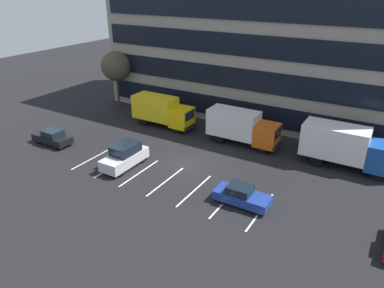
{
  "coord_description": "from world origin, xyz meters",
  "views": [
    {
      "loc": [
        15.27,
        -24.61,
        15.47
      ],
      "look_at": [
        -0.4,
        1.51,
        1.4
      ],
      "focal_mm": 33.47,
      "sensor_mm": 36.0,
      "label": 1
    }
  ],
  "objects_px": {
    "box_truck_blue": "(346,145)",
    "sedan_navy": "(242,196)",
    "box_truck_yellow_all": "(162,110)",
    "sedan_black": "(52,137)",
    "bare_tree": "(116,66)",
    "suv_silver": "(125,156)",
    "box_truck_orange": "(242,126)"
  },
  "relations": [
    {
      "from": "box_truck_blue",
      "to": "sedan_navy",
      "type": "distance_m",
      "value": 11.63
    },
    {
      "from": "box_truck_yellow_all",
      "to": "box_truck_blue",
      "type": "bearing_deg",
      "value": 0.76
    },
    {
      "from": "box_truck_yellow_all",
      "to": "sedan_black",
      "type": "bearing_deg",
      "value": -124.53
    },
    {
      "from": "sedan_navy",
      "to": "sedan_black",
      "type": "relative_size",
      "value": 0.98
    },
    {
      "from": "sedan_navy",
      "to": "bare_tree",
      "type": "height_order",
      "value": "bare_tree"
    },
    {
      "from": "suv_silver",
      "to": "box_truck_orange",
      "type": "bearing_deg",
      "value": 54.72
    },
    {
      "from": "box_truck_blue",
      "to": "bare_tree",
      "type": "xyz_separation_m",
      "value": [
        -29.26,
        3.02,
        3.09
      ]
    },
    {
      "from": "suv_silver",
      "to": "sedan_black",
      "type": "relative_size",
      "value": 1.09
    },
    {
      "from": "box_truck_yellow_all",
      "to": "sedan_black",
      "type": "relative_size",
      "value": 1.71
    },
    {
      "from": "box_truck_blue",
      "to": "box_truck_yellow_all",
      "type": "bearing_deg",
      "value": -179.24
    },
    {
      "from": "box_truck_yellow_all",
      "to": "sedan_navy",
      "type": "relative_size",
      "value": 1.74
    },
    {
      "from": "box_truck_yellow_all",
      "to": "suv_silver",
      "type": "relative_size",
      "value": 1.57
    },
    {
      "from": "suv_silver",
      "to": "sedan_navy",
      "type": "relative_size",
      "value": 1.11
    },
    {
      "from": "box_truck_orange",
      "to": "suv_silver",
      "type": "xyz_separation_m",
      "value": [
        -7.0,
        -9.89,
        -0.91
      ]
    },
    {
      "from": "box_truck_blue",
      "to": "sedan_black",
      "type": "xyz_separation_m",
      "value": [
        -26.56,
        -10.13,
        -1.39
      ]
    },
    {
      "from": "box_truck_yellow_all",
      "to": "sedan_black",
      "type": "height_order",
      "value": "box_truck_yellow_all"
    },
    {
      "from": "box_truck_yellow_all",
      "to": "box_truck_blue",
      "type": "relative_size",
      "value": 0.91
    },
    {
      "from": "box_truck_yellow_all",
      "to": "bare_tree",
      "type": "height_order",
      "value": "bare_tree"
    },
    {
      "from": "box_truck_orange",
      "to": "sedan_navy",
      "type": "height_order",
      "value": "box_truck_orange"
    },
    {
      "from": "box_truck_orange",
      "to": "sedan_black",
      "type": "distance_m",
      "value": 19.41
    },
    {
      "from": "box_truck_blue",
      "to": "sedan_black",
      "type": "height_order",
      "value": "box_truck_blue"
    },
    {
      "from": "box_truck_yellow_all",
      "to": "box_truck_blue",
      "type": "xyz_separation_m",
      "value": [
        19.76,
        0.26,
        0.2
      ]
    },
    {
      "from": "sedan_navy",
      "to": "bare_tree",
      "type": "distance_m",
      "value": 27.57
    },
    {
      "from": "box_truck_orange",
      "to": "bare_tree",
      "type": "distance_m",
      "value": 19.84
    },
    {
      "from": "suv_silver",
      "to": "sedan_navy",
      "type": "xyz_separation_m",
      "value": [
        11.48,
        -0.13,
        -0.31
      ]
    },
    {
      "from": "box_truck_orange",
      "to": "bare_tree",
      "type": "xyz_separation_m",
      "value": [
        -19.31,
        3.17,
        3.27
      ]
    },
    {
      "from": "bare_tree",
      "to": "sedan_black",
      "type": "bearing_deg",
      "value": -78.37
    },
    {
      "from": "suv_silver",
      "to": "box_truck_yellow_all",
      "type": "bearing_deg",
      "value": 106.05
    },
    {
      "from": "box_truck_yellow_all",
      "to": "bare_tree",
      "type": "distance_m",
      "value": 10.58
    },
    {
      "from": "suv_silver",
      "to": "sedan_black",
      "type": "distance_m",
      "value": 9.61
    },
    {
      "from": "sedan_navy",
      "to": "sedan_black",
      "type": "distance_m",
      "value": 21.08
    },
    {
      "from": "box_truck_orange",
      "to": "bare_tree",
      "type": "bearing_deg",
      "value": 170.68
    }
  ]
}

